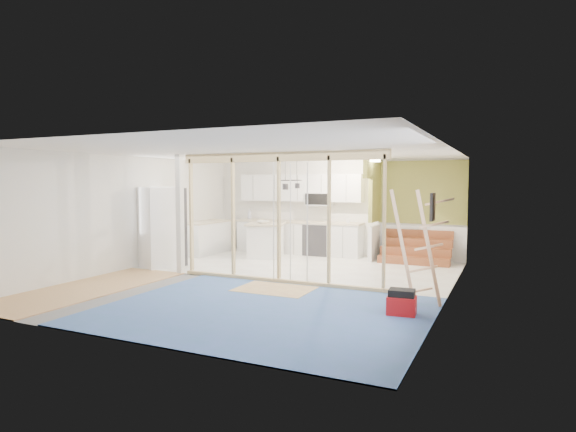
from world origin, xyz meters
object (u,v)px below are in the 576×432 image
at_px(fridge, 159,227).
at_px(toolbox, 402,303).
at_px(island, 266,241).
at_px(ladder, 419,248).

distance_m(fridge, toolbox, 6.36).
distance_m(island, toolbox, 5.98).
bearing_deg(island, fridge, -144.05).
distance_m(toolbox, ladder, 1.01).
bearing_deg(fridge, island, 78.29).
bearing_deg(toolbox, ladder, 73.48).
relative_size(island, toolbox, 2.69).
xyz_separation_m(island, ladder, (4.53, -3.40, 0.50)).
bearing_deg(island, ladder, -54.56).
xyz_separation_m(island, toolbox, (4.40, -4.03, -0.27)).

